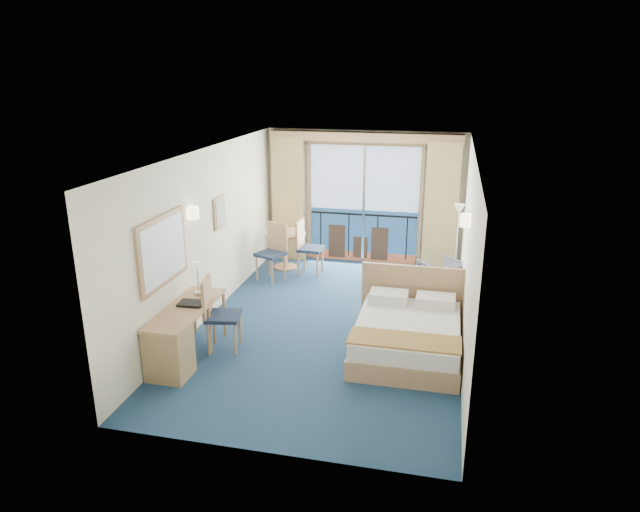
{
  "coord_description": "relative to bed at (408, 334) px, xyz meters",
  "views": [
    {
      "loc": [
        1.68,
        -8.05,
        3.85
      ],
      "look_at": [
        -0.22,
        0.2,
        1.06
      ],
      "focal_mm": 32.0,
      "sensor_mm": 36.0,
      "label": 1
    }
  ],
  "objects": [
    {
      "name": "floor",
      "position": [
        -1.25,
        0.66,
        -0.28
      ],
      "size": [
        6.5,
        6.5,
        0.0
      ],
      "primitive_type": "plane",
      "color": "navy",
      "rests_on": "ground"
    },
    {
      "name": "armchair",
      "position": [
        0.4,
        2.39,
        0.03
      ],
      "size": [
        0.94,
        0.94,
        0.62
      ],
      "primitive_type": "imported",
      "rotation": [
        0.0,
        0.0,
        3.8
      ],
      "color": "#4B505B",
      "rests_on": "ground"
    },
    {
      "name": "phone",
      "position": [
        0.49,
        1.31,
        0.37
      ],
      "size": [
        0.19,
        0.15,
        0.08
      ],
      "primitive_type": "cube",
      "rotation": [
        0.0,
        0.0,
        0.04
      ],
      "color": "white",
      "rests_on": "nightstand"
    },
    {
      "name": "pelmet",
      "position": [
        -1.25,
        3.76,
        2.3
      ],
      "size": [
        3.8,
        0.25,
        0.18
      ],
      "primitive_type": "cube",
      "color": "tan",
      "rests_on": "room_walls"
    },
    {
      "name": "room_walls",
      "position": [
        -1.25,
        0.66,
        1.5
      ],
      "size": [
        4.04,
        6.54,
        2.72
      ],
      "color": "#EEEBCE",
      "rests_on": "ground"
    },
    {
      "name": "desk",
      "position": [
        -2.97,
        -1.25,
        0.13
      ],
      "size": [
        0.55,
        1.59,
        0.74
      ],
      "color": "tan",
      "rests_on": "ground"
    },
    {
      "name": "desk_chair",
      "position": [
        -2.65,
        -0.52,
        0.33
      ],
      "size": [
        0.55,
        0.54,
        1.08
      ],
      "rotation": [
        0.0,
        0.0,
        1.76
      ],
      "color": "#1B2841",
      "rests_on": "ground"
    },
    {
      "name": "nightstand",
      "position": [
        0.5,
        1.26,
        0.02
      ],
      "size": [
        0.47,
        0.45,
        0.61
      ],
      "primitive_type": "cube",
      "color": "#A18355",
      "rests_on": "ground"
    },
    {
      "name": "bed",
      "position": [
        0.0,
        0.0,
        0.0
      ],
      "size": [
        1.6,
        1.9,
        1.01
      ],
      "color": "tan",
      "rests_on": "ground"
    },
    {
      "name": "sconce_right",
      "position": [
        0.69,
        0.51,
        1.57
      ],
      "size": [
        0.18,
        0.18,
        0.18
      ],
      "primitive_type": "cylinder",
      "color": "beige",
      "rests_on": "room_walls"
    },
    {
      "name": "floor_lamp",
      "position": [
        0.63,
        2.82,
        0.9
      ],
      "size": [
        0.22,
        0.22,
        1.56
      ],
      "color": "silver",
      "rests_on": "ground"
    },
    {
      "name": "round_table",
      "position": [
        -2.71,
        3.1,
        0.29
      ],
      "size": [
        0.84,
        0.84,
        0.75
      ],
      "color": "tan",
      "rests_on": "ground"
    },
    {
      "name": "desk_lamp",
      "position": [
        -3.0,
        -0.33,
        0.82
      ],
      "size": [
        0.13,
        0.13,
        0.48
      ],
      "color": "silver",
      "rests_on": "desk"
    },
    {
      "name": "sconce_left",
      "position": [
        -3.19,
        0.06,
        1.57
      ],
      "size": [
        0.18,
        0.18,
        0.18
      ],
      "primitive_type": "cylinder",
      "color": "beige",
      "rests_on": "room_walls"
    },
    {
      "name": "balcony_door",
      "position": [
        -1.26,
        3.88,
        0.86
      ],
      "size": [
        2.36,
        0.03,
        2.52
      ],
      "color": "navy",
      "rests_on": "room_walls"
    },
    {
      "name": "folder",
      "position": [
        -2.94,
        -0.69,
        0.48
      ],
      "size": [
        0.36,
        0.28,
        0.03
      ],
      "primitive_type": "cube",
      "rotation": [
        0.0,
        0.0,
        0.06
      ],
      "color": "black",
      "rests_on": "desk"
    },
    {
      "name": "wall_print",
      "position": [
        -3.22,
        1.11,
        1.32
      ],
      "size": [
        0.04,
        0.42,
        0.52
      ],
      "color": "tan",
      "rests_on": "room_walls"
    },
    {
      "name": "table_chair_b",
      "position": [
        -2.74,
        2.45,
        0.33
      ],
      "size": [
        0.61,
        0.61,
        1.08
      ],
      "rotation": [
        0.0,
        0.0,
        -0.38
      ],
      "color": "#1B2841",
      "rests_on": "ground"
    },
    {
      "name": "table_chair_a",
      "position": [
        -2.21,
        2.88,
        0.32
      ],
      "size": [
        0.49,
        0.48,
        1.07
      ],
      "rotation": [
        0.0,
        0.0,
        1.53
      ],
      "color": "#1B2841",
      "rests_on": "ground"
    },
    {
      "name": "curtain_left",
      "position": [
        -2.8,
        3.73,
        0.99
      ],
      "size": [
        0.65,
        0.22,
        2.55
      ],
      "primitive_type": "cube",
      "color": "tan",
      "rests_on": "room_walls"
    },
    {
      "name": "curtain_right",
      "position": [
        0.3,
        3.73,
        0.99
      ],
      "size": [
        0.65,
        0.22,
        2.55
      ],
      "primitive_type": "cube",
      "color": "tan",
      "rests_on": "room_walls"
    },
    {
      "name": "mirror",
      "position": [
        -3.22,
        -0.84,
        1.27
      ],
      "size": [
        0.05,
        1.25,
        0.95
      ],
      "color": "tan",
      "rests_on": "room_walls"
    }
  ]
}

